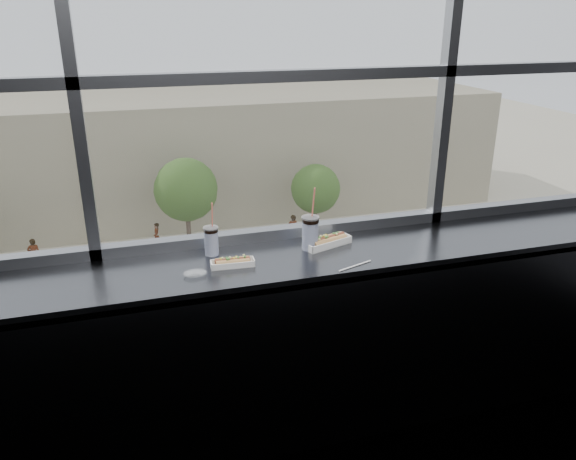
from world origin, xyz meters
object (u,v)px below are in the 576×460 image
object	(u,v)px
loose_straw	(355,266)
tree_right	(316,189)
hotdog_tray_left	(233,262)
tree_center	(186,190)
pedestrian_b	(157,234)
pedestrian_c	(221,241)
soda_cup_right	(310,231)
car_near_c	(191,350)
car_far_c	(355,242)
pedestrian_a	(34,251)
car_near_d	(358,322)
hotdog_tray_right	(328,241)
wrapper	(195,273)
soda_cup_left	(211,239)
pedestrian_d	(293,226)

from	to	relation	value
loose_straw	tree_right	distance (m)	31.47
hotdog_tray_left	tree_center	xyz separation A→B (m)	(2.76, 28.31, -8.27)
pedestrian_b	pedestrian_c	world-z (taller)	pedestrian_b
soda_cup_right	pedestrian_c	distance (m)	29.59
car_near_c	tree_center	xyz separation A→B (m)	(1.49, 12.00, 2.79)
car_far_c	pedestrian_b	size ratio (longest dim) A/B	3.36
hotdog_tray_left	pedestrian_c	size ratio (longest dim) A/B	0.12
tree_center	tree_right	distance (m)	7.84
pedestrian_c	loose_straw	bearing A→B (deg)	81.96
hotdog_tray_left	loose_straw	size ratio (longest dim) A/B	1.07
car_far_c	tree_center	distance (m)	10.03
hotdog_tray_left	pedestrian_a	size ratio (longest dim) A/B	0.10
car_far_c	car_near_c	xyz separation A→B (m)	(-10.28, -8.00, -0.12)
car_near_c	pedestrian_c	world-z (taller)	car_near_c
car_near_d	loose_straw	bearing A→B (deg)	147.88
hotdog_tray_right	pedestrian_a	bearing A→B (deg)	83.85
tree_center	soda_cup_right	bearing A→B (deg)	-94.69
pedestrian_b	tree_center	size ratio (longest dim) A/B	0.35
loose_straw	tree_right	world-z (taller)	loose_straw
car_far_c	tree_right	bearing A→B (deg)	21.31
tree_right	tree_center	bearing A→B (deg)	180.00
wrapper	pedestrian_c	bearing A→B (deg)	80.29
soda_cup_right	pedestrian_c	size ratio (longest dim) A/B	0.19
pedestrian_b	car_near_d	bearing A→B (deg)	29.73
pedestrian_a	loose_straw	bearing A→B (deg)	102.42
soda_cup_right	loose_straw	distance (m)	0.33
wrapper	car_near_c	size ratio (longest dim) A/B	0.02
soda_cup_left	loose_straw	distance (m)	0.77
pedestrian_d	tree_right	size ratio (longest dim) A/B	0.47
soda_cup_left	tree_right	xyz separation A→B (m)	(10.65, 28.13, -8.98)
wrapper	pedestrian_b	xyz separation A→B (m)	(1.15, 29.22, -11.07)
soda_cup_right	pedestrian_b	distance (m)	31.14
wrapper	car_near_c	bearing A→B (deg)	84.85
car_near_d	pedestrian_b	size ratio (longest dim) A/B	3.10
loose_straw	car_near_d	distance (m)	21.27
hotdog_tray_left	soda_cup_right	world-z (taller)	soda_cup_right
hotdog_tray_left	pedestrian_d	size ratio (longest dim) A/B	0.10
hotdog_tray_left	pedestrian_b	distance (m)	31.21
hotdog_tray_left	soda_cup_left	xyz separation A→B (m)	(-0.08, 0.18, 0.06)
pedestrian_a	car_near_c	bearing A→B (deg)	120.14
hotdog_tray_right	pedestrian_c	distance (m)	29.53
hotdog_tray_right	wrapper	world-z (taller)	hotdog_tray_right
pedestrian_a	soda_cup_right	bearing A→B (deg)	102.25
loose_straw	wrapper	bearing A→B (deg)	151.93
loose_straw	pedestrian_d	distance (m)	31.09
pedestrian_c	soda_cup_right	bearing A→B (deg)	81.57
loose_straw	car_near_c	size ratio (longest dim) A/B	0.04
tree_right	soda_cup_left	bearing A→B (deg)	-110.74
soda_cup_left	car_near_d	xyz separation A→B (m)	(8.37, 16.13, -11.09)
pedestrian_c	soda_cup_left	bearing A→B (deg)	80.46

